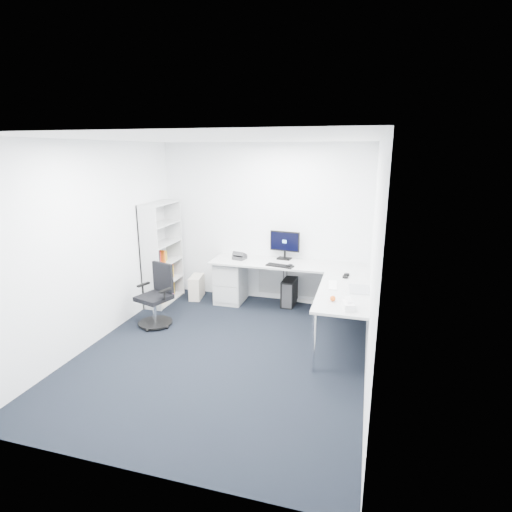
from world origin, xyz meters
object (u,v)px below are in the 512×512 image
(l_desk, at_px, (286,293))
(laptop, at_px, (360,281))
(task_chair, at_px, (154,296))
(bookshelf, at_px, (162,253))
(monitor, at_px, (285,245))

(l_desk, distance_m, laptop, 1.41)
(task_chair, bearing_deg, bookshelf, 128.02)
(l_desk, height_order, laptop, laptop)
(bookshelf, relative_size, task_chair, 1.86)
(monitor, height_order, laptop, monitor)
(laptop, bearing_deg, task_chair, 179.01)
(bookshelf, distance_m, monitor, 2.09)
(bookshelf, bearing_deg, l_desk, -1.32)
(l_desk, xyz_separation_m, laptop, (1.11, -0.69, 0.52))
(laptop, bearing_deg, l_desk, 143.28)
(monitor, relative_size, laptop, 1.37)
(task_chair, height_order, monitor, monitor)
(bookshelf, xyz_separation_m, monitor, (2.02, 0.52, 0.16))
(task_chair, bearing_deg, l_desk, 43.90)
(l_desk, distance_m, bookshelf, 2.23)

